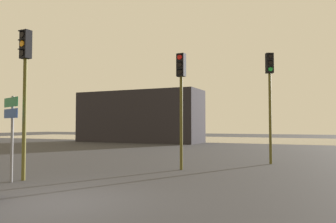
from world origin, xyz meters
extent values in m
plane|color=#333338|center=(0.00, 0.00, 0.00)|extent=(120.00, 120.00, 0.00)
cube|color=gray|center=(0.00, 33.50, 0.00)|extent=(80.00, 16.00, 0.01)
cube|color=black|center=(-11.22, 23.50, 2.57)|extent=(12.87, 4.00, 5.14)
cylinder|color=#4C4719|center=(-3.03, 1.91, 1.91)|extent=(0.12, 0.12, 3.81)
cube|color=black|center=(-3.03, 1.91, 4.26)|extent=(0.35, 0.28, 0.90)
cylinder|color=black|center=(-3.05, 1.77, 4.55)|extent=(0.19, 0.05, 0.19)
cube|color=black|center=(-3.05, 1.75, 4.66)|extent=(0.20, 0.14, 0.02)
cylinder|color=orange|center=(-3.05, 1.77, 4.26)|extent=(0.19, 0.05, 0.19)
cube|color=black|center=(-3.05, 1.75, 4.37)|extent=(0.20, 0.14, 0.02)
cylinder|color=black|center=(-3.05, 1.77, 3.97)|extent=(0.19, 0.05, 0.19)
cube|color=black|center=(-3.05, 1.75, 4.08)|extent=(0.20, 0.14, 0.02)
cylinder|color=#4C4719|center=(3.40, 9.58, 2.02)|extent=(0.12, 0.12, 4.04)
cube|color=black|center=(3.40, 9.58, 4.49)|extent=(0.39, 0.35, 0.90)
cylinder|color=black|center=(3.46, 9.46, 4.78)|extent=(0.18, 0.11, 0.19)
cube|color=black|center=(3.47, 9.44, 4.89)|extent=(0.22, 0.19, 0.02)
cylinder|color=black|center=(3.46, 9.46, 4.49)|extent=(0.18, 0.11, 0.19)
cube|color=black|center=(3.47, 9.44, 4.60)|extent=(0.22, 0.19, 0.02)
cylinder|color=green|center=(3.46, 9.46, 4.20)|extent=(0.18, 0.11, 0.19)
cube|color=black|center=(3.47, 9.44, 4.31)|extent=(0.22, 0.19, 0.02)
cylinder|color=#4C4719|center=(0.52, 6.19, 1.80)|extent=(0.12, 0.12, 3.61)
cube|color=black|center=(0.52, 6.19, 4.06)|extent=(0.34, 0.27, 0.90)
cylinder|color=red|center=(0.51, 6.06, 4.35)|extent=(0.19, 0.05, 0.19)
cube|color=black|center=(0.51, 6.04, 4.46)|extent=(0.20, 0.13, 0.02)
cylinder|color=black|center=(0.51, 6.06, 4.06)|extent=(0.19, 0.05, 0.19)
cube|color=black|center=(0.51, 6.04, 4.17)|extent=(0.20, 0.13, 0.02)
cylinder|color=black|center=(0.51, 6.06, 3.77)|extent=(0.19, 0.05, 0.19)
cube|color=black|center=(0.51, 6.04, 3.88)|extent=(0.20, 0.13, 0.02)
cylinder|color=slate|center=(-3.10, 1.52, 1.30)|extent=(0.08, 0.08, 2.60)
cube|color=#116038|center=(-3.12, 1.47, 2.41)|extent=(1.03, 0.43, 0.28)
cube|color=navy|center=(-3.12, 1.47, 2.07)|extent=(1.03, 0.43, 0.28)
camera|label=1|loc=(5.31, -5.53, 1.71)|focal=35.00mm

